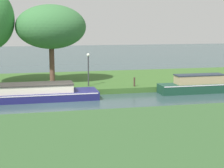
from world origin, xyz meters
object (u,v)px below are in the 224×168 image
navy_barge (18,93)px  mooring_post_near (134,82)px  lamp_post (88,65)px  forest_narrowboat (197,85)px  willow_tree_right (51,27)px

navy_barge → mooring_post_near: size_ratio=15.18×
lamp_post → forest_narrowboat: bearing=-16.7°
forest_narrowboat → lamp_post: 8.34m
forest_narrowboat → lamp_post: size_ratio=2.19×
lamp_post → mooring_post_near: 3.74m
forest_narrowboat → mooring_post_near: 4.70m
forest_narrowboat → willow_tree_right: (-10.49, 4.27, 4.28)m
willow_tree_right → mooring_post_near: 7.83m
forest_narrowboat → mooring_post_near: size_ratio=7.93×
navy_barge → forest_narrowboat: 13.02m
mooring_post_near → navy_barge: bearing=-170.4°
lamp_post → mooring_post_near: size_ratio=3.62×
mooring_post_near → lamp_post: bearing=164.9°
navy_barge → lamp_post: (5.15, 2.36, 1.50)m
willow_tree_right → lamp_post: bearing=-36.1°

